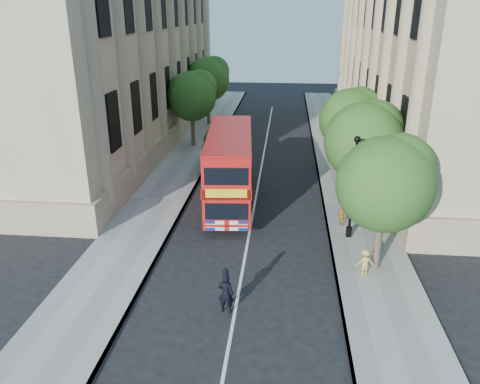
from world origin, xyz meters
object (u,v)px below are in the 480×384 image
(woman_pedestrian, at_px, (362,212))
(police_constable, at_px, (226,293))
(lamp_post, at_px, (353,192))
(box_van, at_px, (219,154))
(double_decker_bus, at_px, (230,166))

(woman_pedestrian, bearing_deg, police_constable, 28.31)
(lamp_post, bearing_deg, box_van, 129.08)
(double_decker_bus, relative_size, woman_pedestrian, 6.04)
(police_constable, bearing_deg, woman_pedestrian, -124.86)
(double_decker_bus, distance_m, box_van, 6.08)
(lamp_post, height_order, box_van, lamp_post)
(lamp_post, relative_size, box_van, 1.08)
(police_constable, height_order, woman_pedestrian, woman_pedestrian)
(lamp_post, height_order, woman_pedestrian, lamp_post)
(double_decker_bus, xyz_separation_m, police_constable, (1.11, -10.58, -1.53))
(box_van, distance_m, police_constable, 16.61)
(woman_pedestrian, bearing_deg, double_decker_bus, -43.55)
(box_van, height_order, police_constable, box_van)
(double_decker_bus, height_order, police_constable, double_decker_bus)
(box_van, bearing_deg, police_constable, -82.78)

